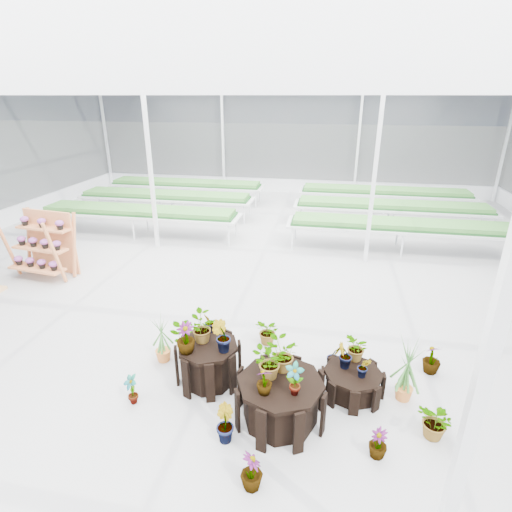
% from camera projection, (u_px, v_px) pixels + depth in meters
% --- Properties ---
extents(ground_plane, '(24.00, 24.00, 0.00)m').
position_uv_depth(ground_plane, '(220.00, 328.00, 7.73)').
color(ground_plane, gray).
rests_on(ground_plane, ground).
extents(greenhouse_shell, '(18.00, 24.00, 4.50)m').
position_uv_depth(greenhouse_shell, '(215.00, 217.00, 6.89)').
color(greenhouse_shell, white).
rests_on(greenhouse_shell, ground).
extents(steel_frame, '(18.00, 24.00, 4.50)m').
position_uv_depth(steel_frame, '(215.00, 217.00, 6.89)').
color(steel_frame, silver).
rests_on(steel_frame, ground).
extents(nursery_benches, '(16.00, 7.00, 0.84)m').
position_uv_depth(nursery_benches, '(273.00, 210.00, 14.14)').
color(nursery_benches, silver).
rests_on(nursery_benches, ground).
extents(plinth_tall, '(1.24, 1.24, 0.66)m').
position_uv_depth(plinth_tall, '(209.00, 363.00, 6.21)').
color(plinth_tall, black).
rests_on(plinth_tall, ground).
extents(plinth_mid, '(1.50, 1.50, 0.64)m').
position_uv_depth(plinth_mid, '(280.00, 400.00, 5.46)').
color(plinth_mid, black).
rests_on(plinth_mid, ground).
extents(plinth_low, '(0.92, 0.92, 0.40)m').
position_uv_depth(plinth_low, '(352.00, 383.00, 5.97)').
color(plinth_low, black).
rests_on(plinth_low, ground).
extents(shelf_rack, '(1.61, 1.00, 1.60)m').
position_uv_depth(shelf_rack, '(41.00, 246.00, 9.68)').
color(shelf_rack, '#CA7644').
rests_on(shelf_rack, ground).
extents(nursery_plants, '(4.79, 3.34, 1.16)m').
position_uv_depth(nursery_plants, '(276.00, 358.00, 6.01)').
color(nursery_plants, '#3F7A34').
rests_on(nursery_plants, ground).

